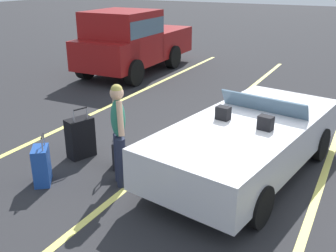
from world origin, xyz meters
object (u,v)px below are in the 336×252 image
convertible_car (253,137)px  suitcase_small_carryon (119,154)px  suitcase_large_black (80,138)px  traveler_person (119,130)px  suitcase_medium_bright (42,166)px  parked_pickup_truck_near (130,41)px

convertible_car → suitcase_small_carryon: convertible_car is taller
suitcase_large_black → traveler_person: (-0.49, -1.22, 0.56)m
suitcase_medium_bright → suitcase_large_black: bearing=-122.0°
suitcase_medium_bright → suitcase_small_carryon: (1.05, -0.76, -0.06)m
traveler_person → suitcase_medium_bright: bearing=163.2°
suitcase_small_carryon → traveler_person: bearing=-83.4°
traveler_person → parked_pickup_truck_near: parked_pickup_truck_near is taller
convertible_car → parked_pickup_truck_near: parked_pickup_truck_near is taller
suitcase_medium_bright → traveler_person: bearing=170.2°
suitcase_small_carryon → traveler_person: (-0.46, -0.35, 0.68)m
suitcase_large_black → suitcase_medium_bright: size_ratio=1.16×
parked_pickup_truck_near → traveler_person: bearing=30.4°
suitcase_small_carryon → traveler_person: 0.89m
suitcase_large_black → parked_pickup_truck_near: 6.58m
suitcase_small_carryon → convertible_car: bearing=-3.3°
parked_pickup_truck_near → suitcase_small_carryon: bearing=30.0°
suitcase_small_carryon → suitcase_medium_bright: bearing=-156.3°
suitcase_medium_bright → traveler_person: 1.40m
convertible_car → suitcase_large_black: 3.09m
convertible_car → suitcase_small_carryon: (-1.05, 2.04, -0.33)m
suitcase_medium_bright → parked_pickup_truck_near: parked_pickup_truck_near is taller
suitcase_large_black → suitcase_small_carryon: (-0.03, -0.87, -0.12)m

